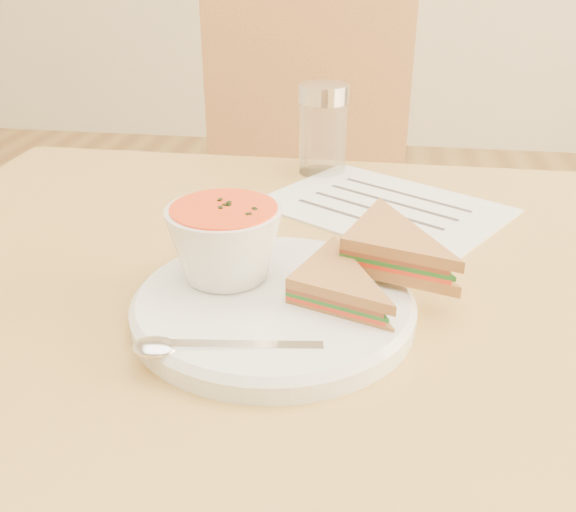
% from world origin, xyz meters
% --- Properties ---
extents(chair_far, '(0.53, 0.53, 0.97)m').
position_xyz_m(chair_far, '(-0.05, 0.57, 0.49)').
color(chair_far, brown).
rests_on(chair_far, floor).
extents(plate, '(0.29, 0.29, 0.02)m').
position_xyz_m(plate, '(-0.03, -0.10, 0.76)').
color(plate, white).
rests_on(plate, dining_table).
extents(soup_bowl, '(0.14, 0.14, 0.07)m').
position_xyz_m(soup_bowl, '(-0.08, -0.08, 0.80)').
color(soup_bowl, white).
rests_on(soup_bowl, plate).
extents(sandwich_half_a, '(0.13, 0.13, 0.03)m').
position_xyz_m(sandwich_half_a, '(-0.02, -0.12, 0.78)').
color(sandwich_half_a, '#A8793B').
rests_on(sandwich_half_a, plate).
extents(sandwich_half_b, '(0.14, 0.14, 0.03)m').
position_xyz_m(sandwich_half_b, '(0.03, -0.07, 0.80)').
color(sandwich_half_b, '#A8793B').
rests_on(sandwich_half_b, plate).
extents(spoon, '(0.18, 0.07, 0.01)m').
position_xyz_m(spoon, '(-0.05, -0.19, 0.77)').
color(spoon, silver).
rests_on(spoon, plate).
extents(paper_menu, '(0.34, 0.32, 0.00)m').
position_xyz_m(paper_menu, '(0.06, 0.17, 0.75)').
color(paper_menu, white).
rests_on(paper_menu, dining_table).
extents(condiment_shaker, '(0.07, 0.07, 0.13)m').
position_xyz_m(condiment_shaker, '(-0.03, 0.29, 0.81)').
color(condiment_shaker, silver).
rests_on(condiment_shaker, dining_table).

